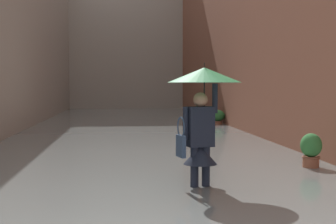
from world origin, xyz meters
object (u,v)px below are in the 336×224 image
person_wading (202,102)px  potted_plant_mid_left (217,118)px  potted_plant_near_left (311,153)px  potted_plant_far_left (199,114)px

person_wading → potted_plant_mid_left: person_wading is taller
potted_plant_near_left → potted_plant_far_left: (0.01, -12.91, -0.03)m
potted_plant_mid_left → potted_plant_near_left: (0.24, 9.95, 0.02)m
person_wading → potted_plant_far_left: size_ratio=2.52×
potted_plant_mid_left → potted_plant_near_left: size_ratio=0.91×
potted_plant_far_left → potted_plant_mid_left: bearing=94.8°
potted_plant_near_left → person_wading: bearing=33.4°
potted_plant_near_left → potted_plant_far_left: size_ratio=1.01×
person_wading → potted_plant_mid_left: 11.75m
person_wading → potted_plant_far_left: bearing=-98.9°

